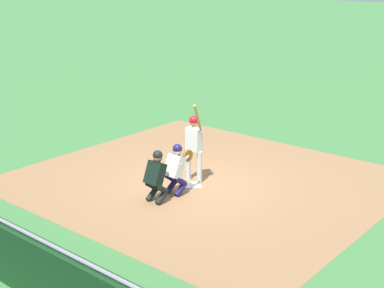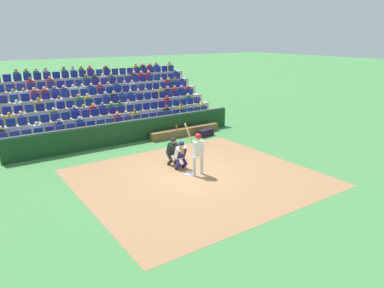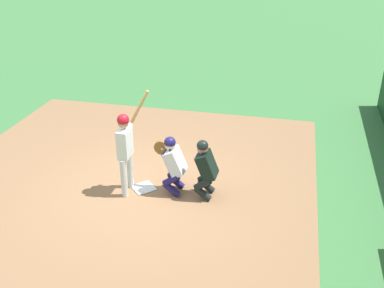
% 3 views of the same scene
% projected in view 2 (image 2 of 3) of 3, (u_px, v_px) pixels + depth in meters
% --- Properties ---
extents(ground_plane, '(160.00, 160.00, 0.00)m').
position_uv_depth(ground_plane, '(190.00, 174.00, 14.81)').
color(ground_plane, '#427F42').
extents(infield_dirt_patch, '(9.14, 8.36, 0.01)m').
position_uv_depth(infield_dirt_patch, '(197.00, 178.00, 14.42)').
color(infield_dirt_patch, '#9B6F4B').
rests_on(infield_dirt_patch, ground_plane).
extents(home_plate_marker, '(0.62, 0.62, 0.02)m').
position_uv_depth(home_plate_marker, '(190.00, 174.00, 14.81)').
color(home_plate_marker, white).
rests_on(home_plate_marker, infield_dirt_patch).
extents(batter_at_plate, '(0.66, 0.57, 2.18)m').
position_uv_depth(batter_at_plate, '(198.00, 150.00, 14.37)').
color(batter_at_plate, silver).
rests_on(batter_at_plate, ground_plane).
extents(catcher_crouching, '(0.48, 0.72, 1.29)m').
position_uv_depth(catcher_crouching, '(181.00, 154.00, 15.09)').
color(catcher_crouching, navy).
rests_on(catcher_crouching, ground_plane).
extents(home_plate_umpire, '(0.47, 0.46, 1.30)m').
position_uv_depth(home_plate_umpire, '(173.00, 150.00, 15.66)').
color(home_plate_umpire, black).
rests_on(home_plate_umpire, ground_plane).
extents(dugout_wall, '(12.68, 0.24, 1.20)m').
position_uv_depth(dugout_wall, '(131.00, 131.00, 19.09)').
color(dugout_wall, '#163E1E').
rests_on(dugout_wall, ground_plane).
extents(dugout_bench, '(4.38, 0.40, 0.44)m').
position_uv_depth(dugout_bench, '(185.00, 132.00, 20.42)').
color(dugout_bench, brown).
rests_on(dugout_bench, ground_plane).
extents(water_bottle_on_bench, '(0.07, 0.07, 0.24)m').
position_uv_depth(water_bottle_on_bench, '(177.00, 127.00, 19.98)').
color(water_bottle_on_bench, '#D65425').
rests_on(water_bottle_on_bench, dugout_bench).
extents(equipment_duffel_bag, '(1.01, 0.50, 0.39)m').
position_uv_depth(equipment_duffel_bag, '(206.00, 133.00, 20.31)').
color(equipment_duffel_bag, black).
rests_on(equipment_duffel_bag, ground_plane).
extents(bleacher_stand, '(14.55, 5.14, 3.60)m').
position_uv_depth(bleacher_stand, '(96.00, 107.00, 23.07)').
color(bleacher_stand, '#A6A490').
rests_on(bleacher_stand, ground_plane).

